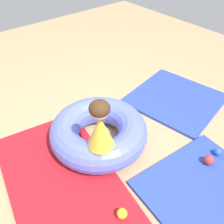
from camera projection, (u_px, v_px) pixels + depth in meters
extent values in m
plane|color=tan|center=(97.00, 142.00, 2.87)|extent=(8.00, 8.00, 0.00)
cube|color=#2D47B7|center=(175.00, 99.00, 3.49)|extent=(1.33, 1.32, 0.04)
cube|color=#B21923|center=(63.00, 181.00, 2.45)|extent=(1.93, 1.30, 0.04)
torus|color=#6070E5|center=(99.00, 131.00, 2.78)|extent=(1.11, 1.11, 0.33)
cone|color=yellow|center=(100.00, 131.00, 2.29)|extent=(0.38, 0.38, 0.36)
sphere|color=beige|center=(100.00, 110.00, 2.12)|extent=(0.18, 0.18, 0.18)
ellipsoid|color=#472D19|center=(100.00, 109.00, 2.11)|extent=(0.19, 0.19, 0.15)
sphere|color=blue|center=(218.00, 152.00, 2.65)|extent=(0.08, 0.08, 0.08)
sphere|color=green|center=(59.00, 136.00, 2.84)|extent=(0.07, 0.07, 0.07)
sphere|color=red|center=(209.00, 160.00, 2.56)|extent=(0.11, 0.11, 0.11)
sphere|color=yellow|center=(122.00, 214.00, 2.12)|extent=(0.10, 0.10, 0.10)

